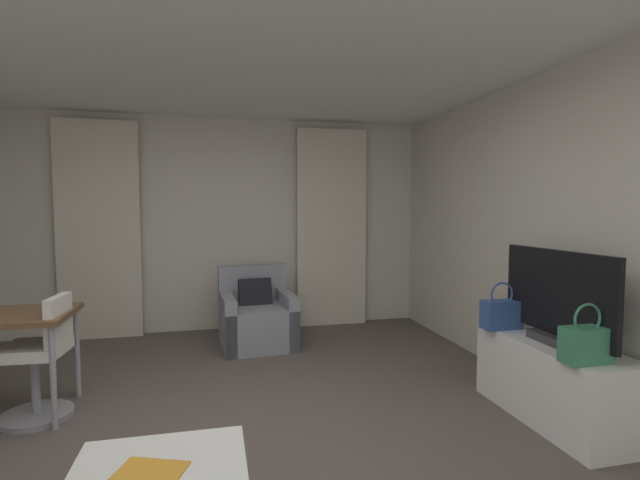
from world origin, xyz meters
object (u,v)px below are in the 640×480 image
tv_flatscreen (557,299)px  handbag_secondary (586,343)px  desk_chair (41,364)px  tv_console (553,381)px  handbag_primary (501,313)px  magazine_open (149,473)px  armchair (257,319)px

tv_flatscreen → handbag_secondary: bearing=-106.8°
desk_chair → tv_console: size_ratio=0.75×
tv_flatscreen → handbag_primary: 0.48m
tv_console → handbag_secondary: size_ratio=3.18×
magazine_open → tv_console: bearing=15.8°
handbag_primary → handbag_secondary: size_ratio=1.00×
desk_chair → handbag_secondary: 3.65m
armchair → handbag_secondary: handbag_secondary is taller
armchair → handbag_primary: bearing=-47.2°
desk_chair → tv_console: desk_chair is taller
tv_flatscreen → desk_chair: bearing=166.4°
desk_chair → handbag_primary: handbag_primary is taller
handbag_primary → tv_flatscreen: bearing=-71.5°
desk_chair → handbag_secondary: (3.42, -1.26, 0.29)m
desk_chair → handbag_secondary: size_ratio=2.39×
magazine_open → desk_chair: bearing=120.6°
handbag_primary → desk_chair: bearing=172.6°
handbag_secondary → handbag_primary: bearing=91.4°
desk_chair → handbag_secondary: bearing=-20.2°
armchair → handbag_primary: handbag_primary is taller
desk_chair → magazine_open: desk_chair is taller
magazine_open → handbag_secondary: bearing=7.6°
magazine_open → tv_flatscreen: bearing=15.6°
magazine_open → handbag_secondary: (2.48, 0.33, 0.29)m
armchair → tv_console: size_ratio=0.73×
tv_console → handbag_secondary: 0.58m
desk_chair → tv_flatscreen: tv_flatscreen is taller
handbag_primary → handbag_secondary: (0.02, -0.82, 0.00)m
magazine_open → tv_flatscreen: size_ratio=0.32×
armchair → tv_console: armchair is taller
desk_chair → tv_console: 3.64m
desk_chair → handbag_secondary: handbag_secondary is taller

